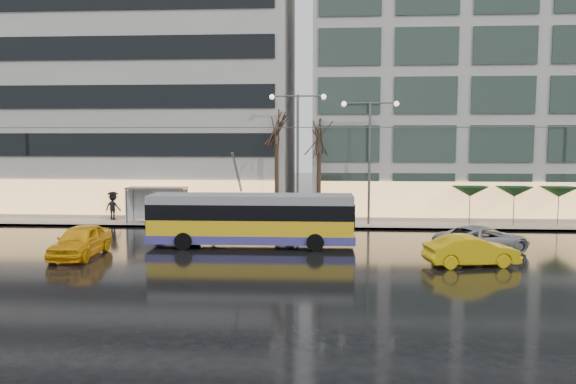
# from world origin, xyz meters

# --- Properties ---
(ground) EXTENTS (140.00, 140.00, 0.00)m
(ground) POSITION_xyz_m (0.00, 0.00, 0.00)
(ground) COLOR black
(ground) RESTS_ON ground
(sidewalk) EXTENTS (80.00, 10.00, 0.15)m
(sidewalk) POSITION_xyz_m (2.00, 14.00, 0.07)
(sidewalk) COLOR gray
(sidewalk) RESTS_ON ground
(kerb) EXTENTS (80.00, 0.10, 0.15)m
(kerb) POSITION_xyz_m (2.00, 9.05, 0.07)
(kerb) COLOR slate
(kerb) RESTS_ON ground
(building_left) EXTENTS (34.00, 14.00, 22.00)m
(building_left) POSITION_xyz_m (-16.00, 19.00, 11.15)
(building_left) COLOR #ABA8A3
(building_left) RESTS_ON sidewalk
(building_right) EXTENTS (32.00, 14.00, 25.00)m
(building_right) POSITION_xyz_m (19.00, 19.00, 12.65)
(building_right) COLOR #ABA8A3
(building_right) RESTS_ON sidewalk
(trolleybus) EXTENTS (11.62, 4.57, 5.37)m
(trolleybus) POSITION_xyz_m (-0.24, 2.81, 1.45)
(trolleybus) COLOR yellow
(trolleybus) RESTS_ON ground
(catenary) EXTENTS (42.24, 5.12, 7.00)m
(catenary) POSITION_xyz_m (1.00, 7.94, 4.25)
(catenary) COLOR #595B60
(catenary) RESTS_ON ground
(bus_shelter) EXTENTS (4.20, 1.60, 2.51)m
(bus_shelter) POSITION_xyz_m (-8.38, 10.69, 1.96)
(bus_shelter) COLOR #595B60
(bus_shelter) RESTS_ON sidewalk
(street_lamp_near) EXTENTS (3.96, 0.36, 9.03)m
(street_lamp_near) POSITION_xyz_m (2.00, 10.80, 5.99)
(street_lamp_near) COLOR #595B60
(street_lamp_near) RESTS_ON sidewalk
(street_lamp_far) EXTENTS (3.96, 0.36, 8.53)m
(street_lamp_far) POSITION_xyz_m (7.00, 10.80, 5.71)
(street_lamp_far) COLOR #595B60
(street_lamp_far) RESTS_ON sidewalk
(tree_a) EXTENTS (3.20, 3.20, 8.40)m
(tree_a) POSITION_xyz_m (0.50, 11.00, 7.09)
(tree_a) COLOR black
(tree_a) RESTS_ON sidewalk
(tree_b) EXTENTS (3.20, 3.20, 7.70)m
(tree_b) POSITION_xyz_m (3.50, 11.20, 6.40)
(tree_b) COLOR black
(tree_b) RESTS_ON sidewalk
(parasol_a) EXTENTS (2.50, 2.50, 2.65)m
(parasol_a) POSITION_xyz_m (14.00, 11.00, 2.45)
(parasol_a) COLOR #595B60
(parasol_a) RESTS_ON sidewalk
(parasol_b) EXTENTS (2.50, 2.50, 2.65)m
(parasol_b) POSITION_xyz_m (17.00, 11.00, 2.45)
(parasol_b) COLOR #595B60
(parasol_b) RESTS_ON sidewalk
(parasol_c) EXTENTS (2.50, 2.50, 2.65)m
(parasol_c) POSITION_xyz_m (20.00, 11.00, 2.45)
(parasol_c) COLOR #595B60
(parasol_c) RESTS_ON sidewalk
(taxi_a) EXTENTS (2.04, 4.87, 1.65)m
(taxi_a) POSITION_xyz_m (-8.74, -0.56, 0.82)
(taxi_a) COLOR #FFB60D
(taxi_a) RESTS_ON ground
(taxi_b) EXTENTS (4.67, 2.35, 1.47)m
(taxi_b) POSITION_xyz_m (11.00, -1.32, 0.73)
(taxi_b) COLOR yellow
(taxi_b) RESTS_ON ground
(sedan_silver) EXTENTS (5.84, 4.59, 1.47)m
(sedan_silver) POSITION_xyz_m (12.39, 1.79, 0.74)
(sedan_silver) COLOR #A7A7AB
(sedan_silver) RESTS_ON ground
(pedestrian_a) EXTENTS (1.22, 1.23, 2.19)m
(pedestrian_a) POSITION_xyz_m (-7.59, 9.40, 1.56)
(pedestrian_a) COLOR black
(pedestrian_a) RESTS_ON sidewalk
(pedestrian_b) EXTENTS (0.91, 0.77, 1.66)m
(pedestrian_b) POSITION_xyz_m (-4.26, 11.67, 0.98)
(pedestrian_b) COLOR black
(pedestrian_b) RESTS_ON sidewalk
(pedestrian_c) EXTENTS (1.36, 0.98, 2.11)m
(pedestrian_c) POSITION_xyz_m (-11.64, 11.53, 1.28)
(pedestrian_c) COLOR black
(pedestrian_c) RESTS_ON sidewalk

